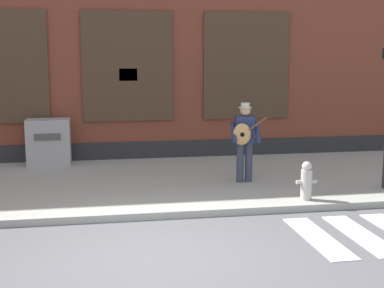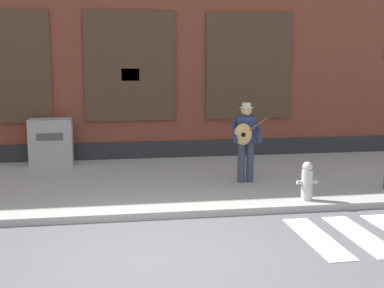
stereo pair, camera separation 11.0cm
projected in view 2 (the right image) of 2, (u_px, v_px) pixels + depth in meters
ground_plane at (157, 256)px, 7.22m from camera, size 160.00×160.00×0.00m
sidewalk at (138, 183)px, 11.15m from camera, size 28.00×4.84×0.12m
busker at (246, 138)px, 10.80m from camera, size 0.72×0.59×1.63m
utility_box at (51, 142)px, 12.66m from camera, size 1.00×0.60×1.09m
fire_hydrant at (307, 181)px, 9.53m from camera, size 0.38×0.20×0.70m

